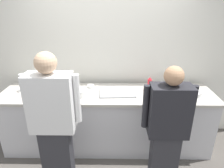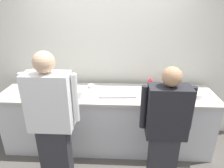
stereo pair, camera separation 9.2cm
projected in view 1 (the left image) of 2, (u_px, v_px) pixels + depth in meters
The scene contains 15 objects.
ground_plane at pixel (107, 161), 2.93m from camera, with size 9.00×9.00×0.00m, color #514C47.
wall_back at pixel (108, 54), 3.21m from camera, with size 4.96×0.10×2.80m.
prep_counter at pixel (107, 120), 3.11m from camera, with size 3.16×0.74×0.93m.
chef_near_left at pixel (54, 123), 2.23m from camera, with size 0.63×0.24×1.74m.
chef_center at pixel (167, 129), 2.27m from camera, with size 0.59×0.24×1.59m.
plate_stack_front at pixel (193, 93), 2.85m from camera, with size 0.23×0.23×0.06m.
plate_stack_rear at pixel (80, 93), 2.82m from camera, with size 0.23×0.23×0.10m.
mixing_bowl_steel at pixel (164, 89), 2.92m from camera, with size 0.30×0.30×0.12m, color #B7BABF.
sheet_tray at pixel (117, 93), 2.91m from camera, with size 0.52×0.33×0.02m, color #B7BABF.
squeeze_bottle_primary at pixel (149, 84), 2.98m from camera, with size 0.06×0.06×0.21m.
ramekin_yellow_sauce at pixel (91, 86), 3.10m from camera, with size 0.11×0.11×0.04m.
ramekin_green_sauce at pixel (20, 90), 2.97m from camera, with size 0.08×0.08×0.05m.
ramekin_red_sauce at pixel (49, 90), 2.94m from camera, with size 0.09×0.09×0.05m.
ramekin_orange_sauce at pixel (191, 88), 3.03m from camera, with size 0.08×0.08×0.05m.
chefs_knife at pixel (34, 92), 2.96m from camera, with size 0.27×0.03×0.02m.
Camera 1 is at (0.11, -2.26, 2.18)m, focal length 31.78 mm.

